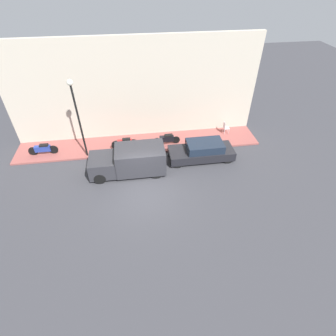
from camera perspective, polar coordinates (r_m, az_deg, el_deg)
ground_plane at (r=15.31m, az=-5.00°, el=-5.35°), size 60.00×60.00×0.00m
sidewalk at (r=19.15m, az=-6.15°, el=5.27°), size 2.49×17.08×0.12m
building_facade at (r=18.74m, az=-7.16°, el=16.40°), size 0.30×17.08×7.00m
parked_car at (r=17.51m, az=7.43°, el=3.69°), size 1.67×4.27×1.27m
delivery_van at (r=16.26m, az=-8.50°, el=1.62°), size 1.88×4.60×1.73m
motorcycle_black at (r=18.73m, az=-0.25°, el=6.35°), size 0.30×1.89×0.75m
motorcycle_red at (r=18.46m, az=-9.35°, el=5.37°), size 0.30×1.85×0.80m
motorcycle_blue at (r=19.60m, az=-25.56°, el=3.78°), size 0.30×1.92×0.76m
streetlamp at (r=16.90m, az=-19.38°, el=12.20°), size 0.36×0.36×5.23m
cafe_chair at (r=20.37m, az=12.40°, el=8.71°), size 0.40×0.40×0.92m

